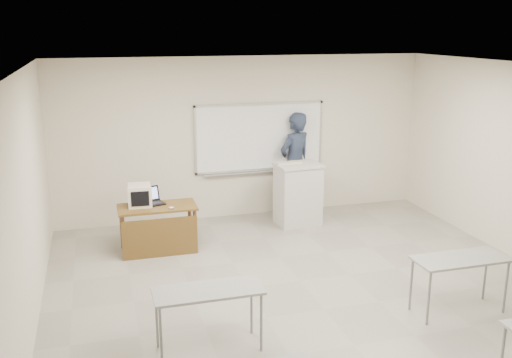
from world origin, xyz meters
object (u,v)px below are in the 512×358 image
object	(u,v)px
whiteboard	(260,138)
laptop	(152,200)
podium	(298,194)
mouse	(171,208)
instructor_desk	(158,222)
presenter	(295,163)
keyboard	(289,163)
crt_monitor	(140,195)

from	to	relation	value
whiteboard	laptop	size ratio (longest dim) A/B	7.07
podium	mouse	distance (m)	2.54
instructor_desk	podium	world-z (taller)	podium
whiteboard	instructor_desk	world-z (taller)	whiteboard
presenter	whiteboard	bearing A→B (deg)	-34.00
laptop	keyboard	distance (m)	2.58
keyboard	whiteboard	bearing A→B (deg)	115.66
whiteboard	presenter	world-z (taller)	whiteboard
crt_monitor	keyboard	bearing A→B (deg)	14.83
mouse	whiteboard	bearing A→B (deg)	44.71
laptop	presenter	world-z (taller)	presenter
whiteboard	mouse	size ratio (longest dim) A/B	26.86
mouse	keyboard	size ratio (longest dim) A/B	0.20
crt_monitor	laptop	xyz separation A→B (m)	(0.20, 0.03, -0.11)
podium	laptop	distance (m)	2.70
instructor_desk	presenter	distance (m)	3.12
instructor_desk	laptop	size ratio (longest dim) A/B	3.52
crt_monitor	keyboard	distance (m)	2.77
whiteboard	podium	distance (m)	1.29
whiteboard	presenter	xyz separation A→B (m)	(0.67, -0.12, -0.50)
instructor_desk	podium	bearing A→B (deg)	15.46
instructor_desk	podium	size ratio (longest dim) A/B	1.09
instructor_desk	presenter	bearing A→B (deg)	26.38
podium	crt_monitor	xyz separation A→B (m)	(-2.85, -0.47, 0.35)
podium	presenter	size ratio (longest dim) A/B	0.58
instructor_desk	crt_monitor	world-z (taller)	crt_monitor
laptop	instructor_desk	bearing A→B (deg)	-95.91
whiteboard	presenter	distance (m)	0.84
instructor_desk	keyboard	distance (m)	2.65
podium	laptop	bearing A→B (deg)	-174.97
whiteboard	crt_monitor	distance (m)	2.72
laptop	mouse	bearing A→B (deg)	-71.85
presenter	keyboard	bearing A→B (deg)	36.62
whiteboard	mouse	world-z (taller)	whiteboard
laptop	presenter	size ratio (longest dim) A/B	0.18
presenter	laptop	bearing A→B (deg)	-2.98
presenter	crt_monitor	bearing A→B (deg)	-3.73
crt_monitor	presenter	xyz separation A→B (m)	(3.02, 1.13, 0.07)
crt_monitor	instructor_desk	bearing A→B (deg)	-39.78
instructor_desk	mouse	xyz separation A→B (m)	(0.20, -0.09, 0.26)
instructor_desk	mouse	size ratio (longest dim) A/B	13.35
crt_monitor	mouse	world-z (taller)	crt_monitor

